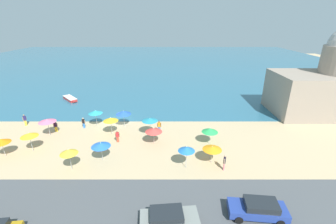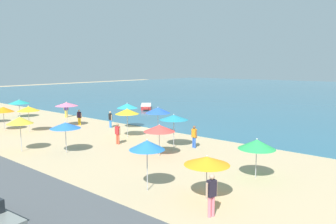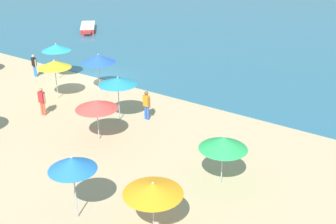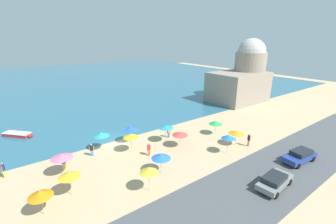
{
  "view_description": "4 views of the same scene",
  "coord_description": "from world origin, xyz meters",
  "px_view_note": "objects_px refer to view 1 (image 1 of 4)",
  "views": [
    {
      "loc": [
        8.31,
        -32.08,
        14.6
      ],
      "look_at": [
        8.37,
        -0.18,
        1.69
      ],
      "focal_mm": 24.0,
      "sensor_mm": 36.0,
      "label": 1
    },
    {
      "loc": [
        21.02,
        -23.21,
        6.18
      ],
      "look_at": [
        3.1,
        -1.87,
        2.18
      ],
      "focal_mm": 35.0,
      "sensor_mm": 36.0,
      "label": 2
    },
    {
      "loc": [
        20.37,
        -20.59,
        10.07
      ],
      "look_at": [
        10.01,
        -5.67,
        1.98
      ],
      "focal_mm": 45.0,
      "sensor_mm": 36.0,
      "label": 3
    },
    {
      "loc": [
        -11.28,
        -28.32,
        14.1
      ],
      "look_at": [
        10.36,
        1.11,
        2.15
      ],
      "focal_mm": 24.0,
      "sensor_mm": 36.0,
      "label": 4
    }
  ],
  "objects_px": {
    "beach_umbrella_7": "(29,135)",
    "bather_0": "(83,122)",
    "beach_umbrella_1": "(95,112)",
    "parked_car_0": "(168,218)",
    "beach_umbrella_12": "(0,141)",
    "beach_umbrella_13": "(212,148)",
    "beach_umbrella_5": "(100,145)",
    "beach_umbrella_8": "(68,152)",
    "beach_umbrella_0": "(153,130)",
    "skiff_nearshore": "(70,99)",
    "parked_car_3": "(258,208)",
    "beach_umbrella_10": "(149,120)",
    "bather_3": "(55,126)",
    "beach_umbrella_3": "(110,119)",
    "beach_umbrella_6": "(123,113)",
    "bather_2": "(159,126)",
    "bather_4": "(117,136)",
    "bather_1": "(24,120)",
    "bather_5": "(224,162)",
    "harbor_fortress": "(327,82)",
    "beach_umbrella_11": "(209,130)",
    "beach_umbrella_4": "(47,121)",
    "beach_umbrella_2": "(186,149)"
  },
  "relations": [
    {
      "from": "beach_umbrella_7",
      "to": "bather_0",
      "type": "relative_size",
      "value": 1.52
    },
    {
      "from": "bather_4",
      "to": "bather_3",
      "type": "bearing_deg",
      "value": 162.25
    },
    {
      "from": "bather_1",
      "to": "bather_2",
      "type": "xyz_separation_m",
      "value": [
        20.16,
        -2.06,
        -0.06
      ]
    },
    {
      "from": "beach_umbrella_1",
      "to": "beach_umbrella_3",
      "type": "bearing_deg",
      "value": -42.98
    },
    {
      "from": "bather_3",
      "to": "beach_umbrella_5",
      "type": "bearing_deg",
      "value": -39.71
    },
    {
      "from": "beach_umbrella_0",
      "to": "beach_umbrella_5",
      "type": "xyz_separation_m",
      "value": [
        -5.62,
        -3.65,
        0.04
      ]
    },
    {
      "from": "bather_4",
      "to": "bather_5",
      "type": "relative_size",
      "value": 0.92
    },
    {
      "from": "bather_1",
      "to": "parked_car_3",
      "type": "height_order",
      "value": "bather_1"
    },
    {
      "from": "beach_umbrella_7",
      "to": "skiff_nearshore",
      "type": "height_order",
      "value": "beach_umbrella_7"
    },
    {
      "from": "beach_umbrella_10",
      "to": "bather_3",
      "type": "bearing_deg",
      "value": 175.73
    },
    {
      "from": "beach_umbrella_6",
      "to": "bather_4",
      "type": "distance_m",
      "value": 4.94
    },
    {
      "from": "beach_umbrella_3",
      "to": "skiff_nearshore",
      "type": "xyz_separation_m",
      "value": [
        -11.7,
        14.52,
        -1.92
      ]
    },
    {
      "from": "beach_umbrella_2",
      "to": "beach_umbrella_13",
      "type": "bearing_deg",
      "value": 17.9
    },
    {
      "from": "bather_0",
      "to": "bather_5",
      "type": "distance_m",
      "value": 20.83
    },
    {
      "from": "beach_umbrella_0",
      "to": "beach_umbrella_7",
      "type": "height_order",
      "value": "beach_umbrella_7"
    },
    {
      "from": "bather_2",
      "to": "bather_4",
      "type": "relative_size",
      "value": 1.02
    },
    {
      "from": "beach_umbrella_13",
      "to": "beach_umbrella_11",
      "type": "bearing_deg",
      "value": 83.61
    },
    {
      "from": "bather_2",
      "to": "skiff_nearshore",
      "type": "xyz_separation_m",
      "value": [
        -18.24,
        13.81,
        -0.62
      ]
    },
    {
      "from": "beach_umbrella_0",
      "to": "beach_umbrella_4",
      "type": "distance_m",
      "value": 14.54
    },
    {
      "from": "beach_umbrella_8",
      "to": "bather_1",
      "type": "height_order",
      "value": "beach_umbrella_8"
    },
    {
      "from": "beach_umbrella_7",
      "to": "bather_0",
      "type": "distance_m",
      "value": 7.6
    },
    {
      "from": "beach_umbrella_7",
      "to": "parked_car_0",
      "type": "distance_m",
      "value": 19.67
    },
    {
      "from": "beach_umbrella_0",
      "to": "skiff_nearshore",
      "type": "bearing_deg",
      "value": 135.93
    },
    {
      "from": "bather_3",
      "to": "parked_car_0",
      "type": "bearing_deg",
      "value": -44.9
    },
    {
      "from": "bather_5",
      "to": "parked_car_0",
      "type": "bearing_deg",
      "value": -129.85
    },
    {
      "from": "bather_3",
      "to": "parked_car_0",
      "type": "xyz_separation_m",
      "value": [
        15.94,
        -15.88,
        -0.11
      ]
    },
    {
      "from": "beach_umbrella_4",
      "to": "bather_4",
      "type": "bearing_deg",
      "value": -10.25
    },
    {
      "from": "beach_umbrella_3",
      "to": "bather_4",
      "type": "bearing_deg",
      "value": -60.2
    },
    {
      "from": "beach_umbrella_3",
      "to": "bather_0",
      "type": "distance_m",
      "value": 5.14
    },
    {
      "from": "beach_umbrella_10",
      "to": "harbor_fortress",
      "type": "relative_size",
      "value": 0.18
    },
    {
      "from": "beach_umbrella_5",
      "to": "beach_umbrella_6",
      "type": "xyz_separation_m",
      "value": [
        0.89,
        8.81,
        0.23
      ]
    },
    {
      "from": "bather_1",
      "to": "bather_4",
      "type": "xyz_separation_m",
      "value": [
        14.89,
        -5.0,
        -0.08
      ]
    },
    {
      "from": "beach_umbrella_6",
      "to": "bather_2",
      "type": "xyz_separation_m",
      "value": [
        5.28,
        -1.84,
        -1.24
      ]
    },
    {
      "from": "bather_1",
      "to": "bather_2",
      "type": "bearing_deg",
      "value": -5.85
    },
    {
      "from": "beach_umbrella_1",
      "to": "parked_car_0",
      "type": "relative_size",
      "value": 0.55
    },
    {
      "from": "bather_3",
      "to": "bather_4",
      "type": "height_order",
      "value": "bather_4"
    },
    {
      "from": "skiff_nearshore",
      "to": "beach_umbrella_13",
      "type": "bearing_deg",
      "value": -41.26
    },
    {
      "from": "beach_umbrella_13",
      "to": "bather_1",
      "type": "bearing_deg",
      "value": 159.96
    },
    {
      "from": "beach_umbrella_5",
      "to": "beach_umbrella_8",
      "type": "relative_size",
      "value": 0.86
    },
    {
      "from": "bather_0",
      "to": "parked_car_3",
      "type": "relative_size",
      "value": 0.35
    },
    {
      "from": "bather_3",
      "to": "beach_umbrella_0",
      "type": "bearing_deg",
      "value": -13.5
    },
    {
      "from": "beach_umbrella_5",
      "to": "skiff_nearshore",
      "type": "height_order",
      "value": "beach_umbrella_5"
    },
    {
      "from": "beach_umbrella_12",
      "to": "parked_car_0",
      "type": "relative_size",
      "value": 0.51
    },
    {
      "from": "beach_umbrella_13",
      "to": "parked_car_0",
      "type": "relative_size",
      "value": 0.46
    },
    {
      "from": "beach_umbrella_1",
      "to": "bather_0",
      "type": "height_order",
      "value": "beach_umbrella_1"
    },
    {
      "from": "beach_umbrella_4",
      "to": "beach_umbrella_10",
      "type": "distance_m",
      "value": 13.73
    },
    {
      "from": "beach_umbrella_3",
      "to": "beach_umbrella_6",
      "type": "height_order",
      "value": "beach_umbrella_3"
    },
    {
      "from": "beach_umbrella_3",
      "to": "beach_umbrella_7",
      "type": "distance_m",
      "value": 9.63
    },
    {
      "from": "beach_umbrella_8",
      "to": "beach_umbrella_10",
      "type": "distance_m",
      "value": 11.05
    },
    {
      "from": "beach_umbrella_12",
      "to": "beach_umbrella_13",
      "type": "relative_size",
      "value": 1.11
    }
  ]
}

